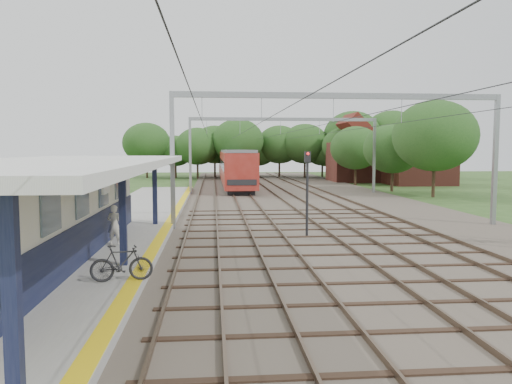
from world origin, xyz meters
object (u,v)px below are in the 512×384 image
train (233,165)px  signal_post (307,185)px  person (114,225)px  bicycle (122,263)px

train → signal_post: train is taller
train → signal_post: size_ratio=9.37×
signal_post → train: bearing=88.1°
train → signal_post: 38.72m
person → signal_post: size_ratio=0.40×
person → bicycle: bearing=111.7°
train → signal_post: (1.85, -38.68, 0.25)m
signal_post → bicycle: bearing=-134.5°
bicycle → train: train is taller
person → signal_post: signal_post is taller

